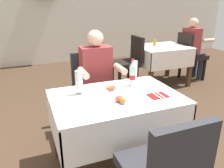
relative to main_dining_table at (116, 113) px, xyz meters
The scene contains 16 objects.
ground_plane 0.58m from the main_dining_table, 147.26° to the left, with size 11.00×11.00×0.00m, color #473323.
back_wall 4.47m from the main_dining_table, 90.40° to the left, with size 11.00×0.12×3.15m, color silver.
main_dining_table is the anchor object (origin of this frame).
chair_far_diner_seat 0.79m from the main_dining_table, 90.00° to the left, with size 0.44×0.50×0.97m.
seated_diner_far 0.69m from the main_dining_table, 86.26° to the left, with size 0.50×0.46×1.26m.
plate_near_camera 0.26m from the main_dining_table, 98.45° to the right, with size 0.25×0.25×0.07m.
plate_far_diner 0.24m from the main_dining_table, 91.64° to the left, with size 0.22×0.22×0.06m.
beer_glass_left 0.56m from the main_dining_table, 43.24° to the left, with size 0.07×0.07×0.22m.
beer_glass_middle 0.45m from the main_dining_table, 151.73° to the left, with size 0.07×0.07×0.23m.
cola_bottle_primary 0.43m from the main_dining_table, 35.60° to the left, with size 0.06×0.06×0.28m.
napkin_cutlery_set 0.42m from the main_dining_table, 22.76° to the right, with size 0.17×0.19×0.01m.
background_dining_table 2.55m from the main_dining_table, 47.30° to the left, with size 0.96×0.82×0.75m.
background_chair_left 2.14m from the main_dining_table, 60.97° to the left, with size 0.50×0.44×0.97m.
background_chair_right 3.06m from the main_dining_table, 37.77° to the left, with size 0.50×0.44×0.97m.
background_patron 3.10m from the main_dining_table, 37.21° to the left, with size 0.46×0.50×1.26m.
background_table_tumbler 2.58m from the main_dining_table, 50.53° to the left, with size 0.06×0.06×0.11m, color #C68928.
Camera 1 is at (-0.69, -1.75, 1.56)m, focal length 35.97 mm.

